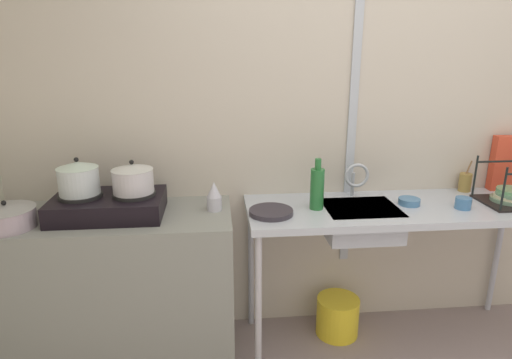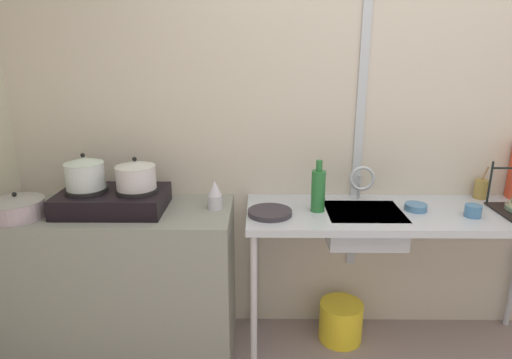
% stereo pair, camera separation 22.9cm
% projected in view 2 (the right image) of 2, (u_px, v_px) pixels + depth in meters
% --- Properties ---
extents(wall_back, '(5.00, 0.10, 2.80)m').
position_uv_depth(wall_back, '(371.00, 107.00, 2.50)').
color(wall_back, beige).
rests_on(wall_back, ground).
extents(wall_metal_strip, '(0.05, 0.01, 2.24)m').
position_uv_depth(wall_metal_strip, '(363.00, 83.00, 2.41)').
color(wall_metal_strip, '#B1BAC6').
extents(counter_concrete, '(1.24, 0.54, 0.87)m').
position_uv_depth(counter_concrete, '(125.00, 281.00, 2.48)').
color(counter_concrete, gray).
rests_on(counter_concrete, ground).
extents(counter_sink, '(1.72, 0.54, 0.87)m').
position_uv_depth(counter_sink, '(403.00, 222.00, 2.36)').
color(counter_sink, '#B1BAC6').
rests_on(counter_sink, ground).
extents(stove, '(0.57, 0.37, 0.13)m').
position_uv_depth(stove, '(113.00, 200.00, 2.34)').
color(stove, black).
rests_on(stove, counter_concrete).
extents(pot_on_left_burner, '(0.21, 0.21, 0.19)m').
position_uv_depth(pot_on_left_burner, '(85.00, 173.00, 2.30)').
color(pot_on_left_burner, silver).
rests_on(pot_on_left_burner, stove).
extents(pot_on_right_burner, '(0.21, 0.21, 0.17)m').
position_uv_depth(pot_on_right_burner, '(136.00, 175.00, 2.30)').
color(pot_on_right_burner, silver).
rests_on(pot_on_right_burner, stove).
extents(pot_beside_stove, '(0.28, 0.28, 0.14)m').
position_uv_depth(pot_beside_stove, '(16.00, 207.00, 2.23)').
color(pot_beside_stove, '#A1909B').
rests_on(pot_beside_stove, counter_concrete).
extents(percolator, '(0.08, 0.08, 0.16)m').
position_uv_depth(percolator, '(215.00, 195.00, 2.35)').
color(percolator, silver).
rests_on(percolator, counter_concrete).
extents(sink_basin, '(0.41, 0.35, 0.16)m').
position_uv_depth(sink_basin, '(363.00, 225.00, 2.36)').
color(sink_basin, '#B1BAC6').
rests_on(sink_basin, counter_sink).
extents(faucet, '(0.14, 0.08, 0.22)m').
position_uv_depth(faucet, '(362.00, 180.00, 2.44)').
color(faucet, '#B1BAC6').
rests_on(faucet, counter_sink).
extents(frying_pan, '(0.24, 0.24, 0.03)m').
position_uv_depth(frying_pan, '(270.00, 212.00, 2.28)').
color(frying_pan, '#302B33').
rests_on(frying_pan, counter_sink).
extents(cup_by_rack, '(0.09, 0.09, 0.06)m').
position_uv_depth(cup_by_rack, '(473.00, 211.00, 2.25)').
color(cup_by_rack, teal).
rests_on(cup_by_rack, counter_sink).
extents(small_bowl_on_drainboard, '(0.12, 0.12, 0.04)m').
position_uv_depth(small_bowl_on_drainboard, '(416.00, 207.00, 2.35)').
color(small_bowl_on_drainboard, teal).
rests_on(small_bowl_on_drainboard, counter_sink).
extents(bottle_by_sink, '(0.08, 0.08, 0.28)m').
position_uv_depth(bottle_by_sink, '(318.00, 190.00, 2.31)').
color(bottle_by_sink, '#266B32').
rests_on(bottle_by_sink, counter_sink).
extents(utensil_jar, '(0.07, 0.07, 0.19)m').
position_uv_depth(utensil_jar, '(481.00, 189.00, 2.53)').
color(utensil_jar, olive).
rests_on(utensil_jar, counter_sink).
extents(bucket_on_floor, '(0.26, 0.26, 0.24)m').
position_uv_depth(bucket_on_floor, '(341.00, 321.00, 2.63)').
color(bucket_on_floor, yellow).
rests_on(bucket_on_floor, ground).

